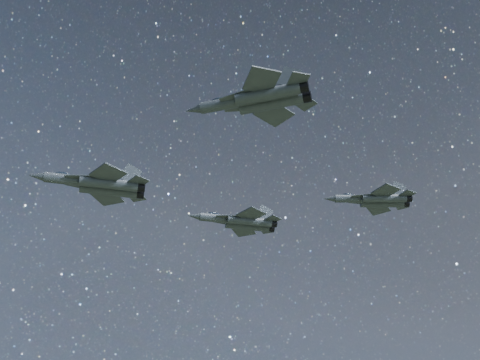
{
  "coord_description": "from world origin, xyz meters",
  "views": [
    {
      "loc": [
        2.98,
        -74.91,
        105.79
      ],
      "look_at": [
        -1.41,
        -0.04,
        152.93
      ],
      "focal_mm": 42.0,
      "sensor_mm": 36.0,
      "label": 1
    }
  ],
  "objects": [
    {
      "name": "jet_lead",
      "position": [
        -22.8,
        -3.23,
        150.91
      ],
      "size": [
        18.31,
        12.38,
        4.61
      ],
      "rotation": [
        0.0,
        0.0,
        0.28
      ],
      "color": "#323B3F"
    },
    {
      "name": "jet_slot",
      "position": [
        20.84,
        7.04,
        152.68
      ],
      "size": [
        15.06,
        10.65,
        3.82
      ],
      "rotation": [
        0.0,
        0.0,
        0.06
      ],
      "color": "#323B3F"
    },
    {
      "name": "jet_right",
      "position": [
        2.16,
        -18.19,
        153.98
      ],
      "size": [
        18.02,
        12.34,
        4.52
      ],
      "rotation": [
        0.0,
        0.0,
        -0.22
      ],
      "color": "#323B3F"
    },
    {
      "name": "jet_left",
      "position": [
        -2.06,
        14.57,
        153.23
      ],
      "size": [
        16.89,
        11.47,
        4.25
      ],
      "rotation": [
        0.0,
        0.0,
        0.26
      ],
      "color": "#323B3F"
    }
  ]
}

